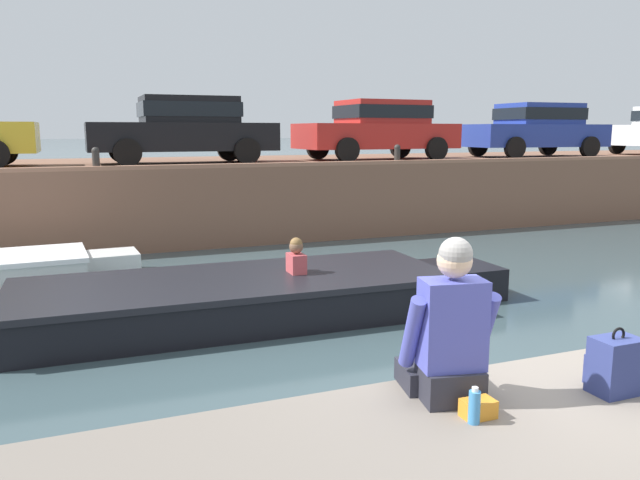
% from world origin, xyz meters
% --- Properties ---
extents(ground_plane, '(400.00, 400.00, 0.00)m').
position_xyz_m(ground_plane, '(0.00, 4.75, 0.00)').
color(ground_plane, '#3D5156').
extents(far_quay_wall, '(60.00, 6.00, 1.69)m').
position_xyz_m(far_quay_wall, '(0.00, 12.50, 0.84)').
color(far_quay_wall, brown).
rests_on(far_quay_wall, ground).
extents(far_wall_coping, '(60.00, 0.24, 0.08)m').
position_xyz_m(far_wall_coping, '(0.00, 9.62, 1.73)').
color(far_wall_coping, '#9F6C52').
rests_on(far_wall_coping, far_quay_wall).
extents(motorboat_passing, '(6.87, 2.18, 1.04)m').
position_xyz_m(motorboat_passing, '(-0.75, 4.51, 0.28)').
color(motorboat_passing, black).
rests_on(motorboat_passing, ground).
extents(car_left_inner_black, '(4.26, 1.96, 1.54)m').
position_xyz_m(car_left_inner_black, '(-0.41, 11.65, 2.54)').
color(car_left_inner_black, black).
rests_on(car_left_inner_black, far_quay_wall).
extents(car_centre_red, '(4.20, 2.10, 1.54)m').
position_xyz_m(car_centre_red, '(4.66, 11.65, 2.54)').
color(car_centre_red, '#B2231E').
rests_on(car_centre_red, far_quay_wall).
extents(car_right_inner_blue, '(4.20, 2.11, 1.54)m').
position_xyz_m(car_right_inner_blue, '(9.81, 11.65, 2.54)').
color(car_right_inner_blue, '#233893').
rests_on(car_right_inner_blue, far_quay_wall).
extents(mooring_bollard_mid, '(0.15, 0.15, 0.45)m').
position_xyz_m(mooring_bollard_mid, '(-2.48, 9.75, 1.93)').
color(mooring_bollard_mid, '#2D2B28').
rests_on(mooring_bollard_mid, far_quay_wall).
extents(mooring_bollard_east, '(0.15, 0.15, 0.45)m').
position_xyz_m(mooring_bollard_east, '(4.19, 9.75, 1.93)').
color(mooring_bollard_east, '#2D2B28').
rests_on(mooring_bollard_east, far_quay_wall).
extents(person_seated_left, '(0.58, 0.59, 0.97)m').
position_xyz_m(person_seated_left, '(-0.97, -0.33, 1.27)').
color(person_seated_left, '#282833').
rests_on(person_seated_left, near_quay).
extents(bottle_drink, '(0.06, 0.06, 0.20)m').
position_xyz_m(bottle_drink, '(-1.02, -0.67, 1.00)').
color(bottle_drink, '#3F8CCC').
rests_on(bottle_drink, near_quay).
extents(backpack_on_ledge, '(0.28, 0.24, 0.41)m').
position_xyz_m(backpack_on_ledge, '(-0.01, -0.64, 1.07)').
color(backpack_on_ledge, navy).
rests_on(backpack_on_ledge, near_quay).
extents(snack_bag, '(0.18, 0.12, 0.10)m').
position_xyz_m(snack_bag, '(-0.96, -0.62, 0.95)').
color(snack_bag, orange).
rests_on(snack_bag, near_quay).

